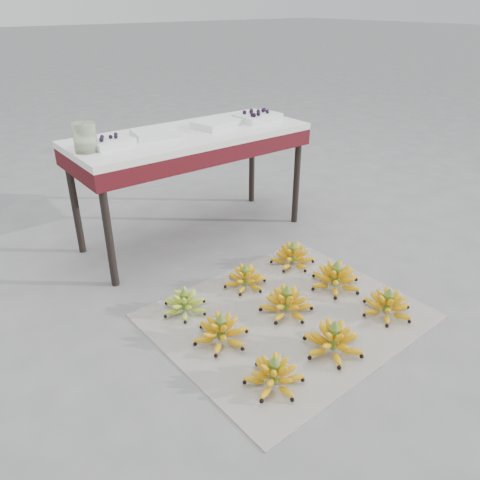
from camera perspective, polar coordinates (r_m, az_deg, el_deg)
ground at (r=2.50m, az=6.49°, el=-7.72°), size 60.00×60.00×0.00m
newspaper_mat at (r=2.40m, az=5.70°, el=-9.17°), size 1.29×1.09×0.01m
bunch_front_left at (r=2.00m, az=4.16°, el=-16.07°), size 0.33×0.33×0.15m
bunch_front_center at (r=2.19m, az=11.29°, el=-11.92°), size 0.32×0.32×0.17m
bunch_front_right at (r=2.48m, az=17.51°, el=-7.61°), size 0.33×0.33×0.15m
bunch_mid_left at (r=2.20m, az=-2.32°, el=-11.07°), size 0.32×0.32×0.16m
bunch_mid_center at (r=2.39m, az=5.68°, el=-7.65°), size 0.27×0.27×0.16m
bunch_mid_right at (r=2.62m, az=11.58°, el=-4.59°), size 0.37×0.37×0.17m
bunch_back_left at (r=2.41m, az=-6.75°, el=-7.69°), size 0.26×0.26×0.14m
bunch_back_center at (r=2.59m, az=0.63°, el=-4.73°), size 0.28×0.28×0.14m
bunch_back_right at (r=2.81m, az=6.40°, el=-2.01°), size 0.28×0.28×0.16m
vendor_table at (r=2.96m, az=-6.02°, el=11.48°), size 1.47×0.59×0.71m
tray_far_left at (r=2.71m, az=-15.55°, el=11.40°), size 0.25×0.20×0.06m
tray_left at (r=2.84m, az=-10.23°, el=12.66°), size 0.29×0.23×0.04m
tray_right at (r=3.03m, az=-2.96°, el=13.97°), size 0.31×0.25×0.04m
tray_far_right at (r=3.20m, az=2.14°, el=14.77°), size 0.29×0.22×0.07m
glass_jar at (r=2.63m, az=-18.39°, el=11.77°), size 0.16×0.16×0.15m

